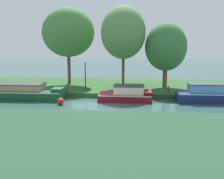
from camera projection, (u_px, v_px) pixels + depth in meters
ground_plane at (94, 103)px, 21.91m from camera, size 120.00×120.00×0.00m
riverbank_far at (105, 87)px, 28.75m from camera, size 72.00×10.00×0.40m
riverbank_near at (66, 140)px, 13.05m from camera, size 72.00×10.00×0.40m
maroon_barge at (127, 94)px, 22.79m from camera, size 4.29×2.16×1.28m
forest_narrowboat at (10, 92)px, 23.64m from camera, size 9.55×2.38×1.83m
navy_cruiser at (208, 94)px, 22.21m from camera, size 4.94×1.95×1.50m
willow_tree_left at (68, 32)px, 28.64m from camera, size 5.46×3.83×7.85m
willow_tree_centre at (123, 33)px, 26.23m from camera, size 4.23×4.28×7.74m
willow_tree_right at (166, 47)px, 26.46m from camera, size 3.97×3.56×6.18m
lamp_post at (85, 71)px, 25.49m from camera, size 0.24×0.24×2.68m
mooring_post_near at (168, 90)px, 23.86m from camera, size 0.16×0.16×0.58m
channel_buoy at (61, 101)px, 21.30m from camera, size 0.53×0.53×0.53m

